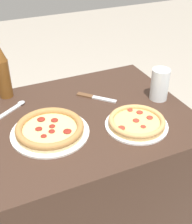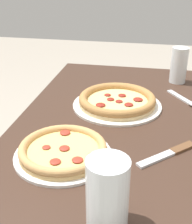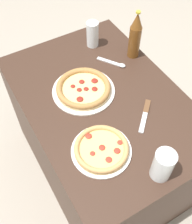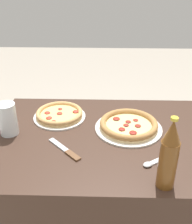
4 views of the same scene
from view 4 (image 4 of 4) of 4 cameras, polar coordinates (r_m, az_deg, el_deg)
The scene contains 7 objects.
table at distance 1.51m, azimuth 2.54°, elevation -16.48°, with size 1.09×0.74×0.73m.
pizza_margherita at distance 1.32m, azimuth 6.64°, elevation -2.70°, with size 0.31×0.31×0.04m.
pizza_pepperoni at distance 1.42m, azimuth -7.43°, elevation -0.47°, with size 0.26×0.26×0.04m.
glass_red_wine at distance 1.32m, azimuth -17.47°, elevation -1.63°, with size 0.08×0.08×0.15m.
beer_bottle at distance 0.97m, azimuth 14.60°, elevation -8.49°, with size 0.06×0.06×0.28m.
knife at distance 1.19m, azimuth -6.22°, elevation -7.70°, with size 0.15×0.16×0.01m.
spoon at distance 1.14m, azimuth 11.98°, elevation -9.77°, with size 0.15×0.11×0.01m.
Camera 4 is at (-0.03, -1.06, 1.43)m, focal length 45.00 mm.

